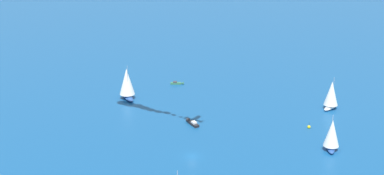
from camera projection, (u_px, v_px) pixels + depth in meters
name	position (u px, v px, depth m)	size (l,w,h in m)	color
ground_plane	(192.00, 156.00, 165.02)	(2000.00, 2000.00, 0.00)	navy
sailboat_inshore	(332.00, 135.00, 167.43)	(6.38, 8.61, 10.94)	#23478C
sailboat_offshore	(331.00, 95.00, 198.98)	(8.96, 6.96, 11.53)	white
sailboat_trailing	(127.00, 83.00, 208.46)	(5.81, 10.32, 13.19)	#23478C
motorboat_mid_cluster	(192.00, 123.00, 187.32)	(2.68, 6.52, 1.84)	black
motorboat_outer_ring_a	(178.00, 83.00, 225.67)	(5.45, 3.23, 1.54)	#33704C
marker_buoy	(309.00, 127.00, 184.37)	(1.10, 1.10, 2.10)	yellow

